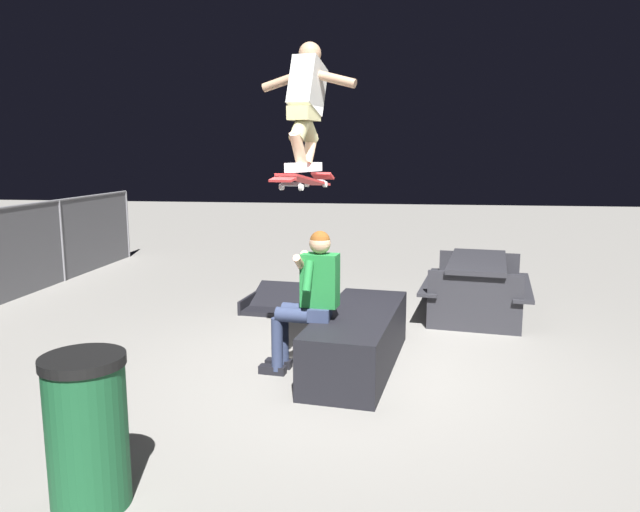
{
  "coord_description": "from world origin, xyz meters",
  "views": [
    {
      "loc": [
        -5.46,
        -0.5,
        2.09
      ],
      "look_at": [
        -0.08,
        0.24,
        1.16
      ],
      "focal_mm": 33.4,
      "sensor_mm": 36.0,
      "label": 1
    }
  ],
  "objects_px": {
    "person_sitting_on_ledge": "(309,294)",
    "trash_bin": "(87,431)",
    "skater_airborne": "(306,101)",
    "kicker_ramp": "(284,305)",
    "picnic_table_back": "(477,278)",
    "ledge_box_main": "(358,339)",
    "skateboard": "(304,180)"
  },
  "relations": [
    {
      "from": "person_sitting_on_ledge",
      "to": "trash_bin",
      "type": "distance_m",
      "value": 2.53
    },
    {
      "from": "skater_airborne",
      "to": "kicker_ramp",
      "type": "xyz_separation_m",
      "value": [
        2.47,
        0.71,
        -2.49
      ]
    },
    {
      "from": "kicker_ramp",
      "to": "picnic_table_back",
      "type": "relative_size",
      "value": 0.57
    },
    {
      "from": "ledge_box_main",
      "to": "skater_airborne",
      "type": "relative_size",
      "value": 1.81
    },
    {
      "from": "ledge_box_main",
      "to": "picnic_table_back",
      "type": "xyz_separation_m",
      "value": [
        2.11,
        -1.39,
        0.22
      ]
    },
    {
      "from": "person_sitting_on_ledge",
      "to": "skateboard",
      "type": "xyz_separation_m",
      "value": [
        -0.17,
        0.01,
        1.07
      ]
    },
    {
      "from": "ledge_box_main",
      "to": "trash_bin",
      "type": "relative_size",
      "value": 2.16
    },
    {
      "from": "person_sitting_on_ledge",
      "to": "trash_bin",
      "type": "height_order",
      "value": "person_sitting_on_ledge"
    },
    {
      "from": "skater_airborne",
      "to": "picnic_table_back",
      "type": "xyz_separation_m",
      "value": [
        2.5,
        -1.84,
        -2.05
      ]
    },
    {
      "from": "person_sitting_on_ledge",
      "to": "skater_airborne",
      "type": "relative_size",
      "value": 1.24
    },
    {
      "from": "skateboard",
      "to": "trash_bin",
      "type": "bearing_deg",
      "value": 155.89
    },
    {
      "from": "kicker_ramp",
      "to": "picnic_table_back",
      "type": "bearing_deg",
      "value": -89.46
    },
    {
      "from": "ledge_box_main",
      "to": "kicker_ramp",
      "type": "distance_m",
      "value": 2.4
    },
    {
      "from": "ledge_box_main",
      "to": "person_sitting_on_ledge",
      "type": "xyz_separation_m",
      "value": [
        -0.27,
        0.45,
        0.51
      ]
    },
    {
      "from": "ledge_box_main",
      "to": "trash_bin",
      "type": "xyz_separation_m",
      "value": [
        -2.58,
        1.42,
        0.19
      ]
    },
    {
      "from": "picnic_table_back",
      "to": "skateboard",
      "type": "bearing_deg",
      "value": 144.02
    },
    {
      "from": "ledge_box_main",
      "to": "person_sitting_on_ledge",
      "type": "height_order",
      "value": "person_sitting_on_ledge"
    },
    {
      "from": "skateboard",
      "to": "kicker_ramp",
      "type": "relative_size",
      "value": 0.96
    },
    {
      "from": "skateboard",
      "to": "picnic_table_back",
      "type": "xyz_separation_m",
      "value": [
        2.55,
        -1.85,
        -1.36
      ]
    },
    {
      "from": "skater_airborne",
      "to": "ledge_box_main",
      "type": "bearing_deg",
      "value": -49.12
    },
    {
      "from": "skateboard",
      "to": "trash_bin",
      "type": "xyz_separation_m",
      "value": [
        -2.14,
        0.96,
        -1.39
      ]
    },
    {
      "from": "kicker_ramp",
      "to": "trash_bin",
      "type": "distance_m",
      "value": 4.7
    },
    {
      "from": "skateboard",
      "to": "trash_bin",
      "type": "height_order",
      "value": "skateboard"
    },
    {
      "from": "trash_bin",
      "to": "kicker_ramp",
      "type": "bearing_deg",
      "value": -3.16
    },
    {
      "from": "ledge_box_main",
      "to": "kicker_ramp",
      "type": "relative_size",
      "value": 1.87
    },
    {
      "from": "skater_airborne",
      "to": "trash_bin",
      "type": "distance_m",
      "value": 3.18
    },
    {
      "from": "person_sitting_on_ledge",
      "to": "kicker_ramp",
      "type": "xyz_separation_m",
      "value": [
        2.35,
        0.71,
        -0.73
      ]
    },
    {
      "from": "person_sitting_on_ledge",
      "to": "picnic_table_back",
      "type": "relative_size",
      "value": 0.74
    },
    {
      "from": "picnic_table_back",
      "to": "trash_bin",
      "type": "bearing_deg",
      "value": 149.08
    },
    {
      "from": "skateboard",
      "to": "kicker_ramp",
      "type": "distance_m",
      "value": 3.18
    },
    {
      "from": "trash_bin",
      "to": "skateboard",
      "type": "bearing_deg",
      "value": -24.11
    },
    {
      "from": "skater_airborne",
      "to": "skateboard",
      "type": "bearing_deg",
      "value": 166.34
    }
  ]
}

